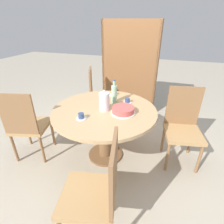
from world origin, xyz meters
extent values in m
plane|color=#B2A893|center=(0.00, 0.00, 0.00)|extent=(14.00, 14.00, 0.00)
cylinder|color=brown|center=(0.00, 0.00, 0.01)|extent=(0.45, 0.45, 0.03)
cylinder|color=brown|center=(0.00, 0.00, 0.35)|extent=(0.17, 0.17, 0.64)
cylinder|color=tan|center=(0.00, 0.00, 0.69)|extent=(1.24, 1.24, 0.04)
cylinder|color=olive|center=(-0.12, 0.78, 0.21)|extent=(0.03, 0.03, 0.41)
cylinder|color=olive|center=(-0.26, 1.12, 0.21)|extent=(0.03, 0.03, 0.41)
cylinder|color=olive|center=(-0.46, 0.65, 0.21)|extent=(0.03, 0.03, 0.41)
cylinder|color=olive|center=(-0.59, 0.98, 0.21)|extent=(0.03, 0.03, 0.41)
cube|color=tan|center=(-0.36, 0.88, 0.43)|extent=(0.55, 0.55, 0.04)
cube|color=olive|center=(-0.54, 0.81, 0.70)|extent=(0.17, 0.38, 0.50)
cylinder|color=olive|center=(-0.79, -0.02, 0.21)|extent=(0.03, 0.03, 0.41)
cylinder|color=olive|center=(-1.14, -0.11, 0.21)|extent=(0.03, 0.03, 0.41)
cylinder|color=olive|center=(-0.70, -0.37, 0.21)|extent=(0.03, 0.03, 0.41)
cylinder|color=olive|center=(-1.05, -0.46, 0.21)|extent=(0.03, 0.03, 0.41)
cube|color=tan|center=(-0.92, -0.24, 0.43)|extent=(0.51, 0.51, 0.04)
cube|color=olive|center=(-0.87, -0.43, 0.70)|extent=(0.39, 0.13, 0.50)
cylinder|color=olive|center=(-0.01, -0.79, 0.21)|extent=(0.03, 0.03, 0.41)
cylinder|color=olive|center=(0.34, -0.71, 0.21)|extent=(0.03, 0.03, 0.41)
cube|color=tan|center=(0.21, -0.93, 0.43)|extent=(0.50, 0.50, 0.04)
cube|color=olive|center=(0.40, -0.89, 0.70)|extent=(0.11, 0.40, 0.50)
cylinder|color=olive|center=(0.79, -0.02, 0.21)|extent=(0.03, 0.03, 0.41)
cylinder|color=olive|center=(1.14, 0.05, 0.21)|extent=(0.03, 0.03, 0.41)
cylinder|color=olive|center=(0.72, 0.33, 0.21)|extent=(0.03, 0.03, 0.41)
cylinder|color=olive|center=(1.07, 0.40, 0.21)|extent=(0.03, 0.03, 0.41)
cube|color=tan|center=(0.93, 0.19, 0.43)|extent=(0.50, 0.50, 0.04)
cube|color=olive|center=(0.89, 0.38, 0.70)|extent=(0.40, 0.11, 0.50)
cube|color=brown|center=(0.45, 1.46, 0.83)|extent=(0.04, 0.28, 1.66)
cube|color=brown|center=(-0.51, 1.46, 0.83)|extent=(0.04, 0.28, 1.66)
cube|color=brown|center=(-0.03, 1.33, 0.83)|extent=(0.99, 0.02, 1.66)
cube|color=brown|center=(-0.03, 1.46, 0.02)|extent=(0.92, 0.27, 0.04)
cube|color=brown|center=(-0.03, 1.46, 0.55)|extent=(0.92, 0.27, 0.04)
cube|color=brown|center=(-0.03, 1.46, 1.11)|extent=(0.92, 0.27, 0.04)
cube|color=brown|center=(-0.03, 1.46, 1.64)|extent=(0.92, 0.27, 0.04)
cube|color=#28703D|center=(0.21, 1.44, 0.28)|extent=(0.43, 0.21, 0.48)
cube|color=#B72D28|center=(-0.27, 1.44, 0.28)|extent=(0.43, 0.21, 0.48)
cube|color=#234793|center=(0.24, 1.44, 0.76)|extent=(0.39, 0.21, 0.38)
cube|color=teal|center=(-0.30, 1.44, 0.77)|extent=(0.39, 0.21, 0.41)
cube|color=#234793|center=(0.26, 1.44, 1.32)|extent=(0.34, 0.21, 0.38)
cube|color=#703384|center=(-0.32, 1.44, 1.36)|extent=(0.34, 0.21, 0.48)
cylinder|color=silver|center=(0.01, -0.02, 0.81)|extent=(0.12, 0.12, 0.21)
cone|color=silver|center=(0.01, -0.02, 0.93)|extent=(0.11, 0.11, 0.02)
sphere|color=silver|center=(0.01, -0.02, 0.95)|extent=(0.02, 0.02, 0.02)
cylinder|color=#99C6A3|center=(0.05, 0.22, 0.82)|extent=(0.07, 0.07, 0.22)
cylinder|color=#99C6A3|center=(0.05, 0.22, 0.96)|extent=(0.03, 0.03, 0.06)
cylinder|color=#2D5184|center=(0.05, 0.22, 1.00)|extent=(0.04, 0.04, 0.01)
cylinder|color=white|center=(0.23, -0.02, 0.71)|extent=(0.28, 0.28, 0.01)
cylinder|color=#C65651|center=(0.23, -0.02, 0.75)|extent=(0.25, 0.25, 0.06)
cylinder|color=silver|center=(-0.16, -0.28, 0.71)|extent=(0.11, 0.11, 0.01)
cylinder|color=#334775|center=(-0.16, -0.28, 0.74)|extent=(0.06, 0.06, 0.06)
cylinder|color=silver|center=(-0.03, 0.45, 0.71)|extent=(0.11, 0.11, 0.01)
cylinder|color=#334775|center=(-0.03, 0.45, 0.74)|extent=(0.06, 0.06, 0.06)
cylinder|color=silver|center=(0.22, 0.26, 0.71)|extent=(0.11, 0.11, 0.01)
cylinder|color=#334775|center=(0.22, 0.26, 0.74)|extent=(0.06, 0.06, 0.06)
camera|label=1|loc=(0.66, -1.72, 1.64)|focal=28.00mm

